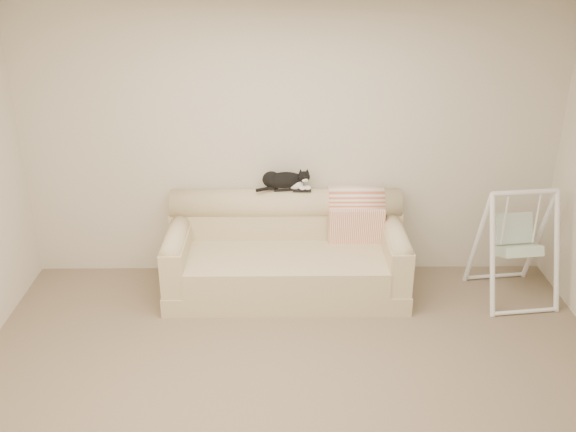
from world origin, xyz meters
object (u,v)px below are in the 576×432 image
object	(u,v)px
remote_a	(284,189)
remote_b	(302,190)
baby_swing	(516,244)
sofa	(286,254)
tuxedo_cat	(285,180)

from	to	relation	value
remote_a	remote_b	distance (m)	0.17
remote_b	baby_swing	distance (m)	2.00
sofa	tuxedo_cat	bearing A→B (deg)	92.77
sofa	remote_a	xyz separation A→B (m)	(-0.02, 0.24, 0.56)
remote_b	baby_swing	world-z (taller)	baby_swing
sofa	remote_a	size ratio (longest dim) A/B	11.91
remote_b	baby_swing	size ratio (longest dim) A/B	0.16
remote_b	sofa	bearing A→B (deg)	-124.53
sofa	baby_swing	size ratio (longest dim) A/B	2.07
sofa	baby_swing	bearing A→B (deg)	-4.49
remote_a	remote_b	size ratio (longest dim) A/B	1.08
tuxedo_cat	baby_swing	world-z (taller)	tuxedo_cat
tuxedo_cat	baby_swing	distance (m)	2.18
remote_b	baby_swing	bearing A→B (deg)	-11.19
tuxedo_cat	remote_a	bearing A→B (deg)	-152.10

